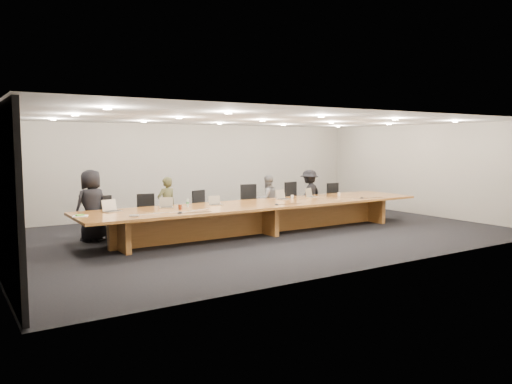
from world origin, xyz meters
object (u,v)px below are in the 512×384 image
laptop_d (284,194)px  chair_mid_right (251,204)px  laptop_b (166,202)px  paper_cup_near (292,197)px  water_bottle (188,203)px  paper_cup_far (339,194)px  chair_right (296,201)px  chair_left (148,214)px  person_c (267,200)px  chair_far_left (106,218)px  person_a (92,205)px  amber_mug (180,207)px  laptop_a (112,206)px  mic_right (362,198)px  chair_far_right (337,199)px  person_b (167,205)px  mic_left (180,213)px  mic_center (277,204)px  chair_mid_left (204,209)px  person_d (309,195)px  av_box (134,216)px  conference_table (263,212)px  laptop_e (312,192)px  laptop_c (216,200)px

laptop_d → chair_mid_right: bearing=98.7°
laptop_b → paper_cup_near: size_ratio=3.20×
water_bottle → paper_cup_far: bearing=-1.5°
chair_mid_right → chair_right: size_ratio=0.98×
chair_left → person_c: size_ratio=0.75×
chair_far_left → water_bottle: size_ratio=5.31×
chair_left → laptop_d: (3.39, -0.92, 0.38)m
chair_mid_right → person_a: person_a is taller
laptop_b → amber_mug: laptop_b is taller
chair_right → laptop_a: size_ratio=3.29×
laptop_b → mic_right: 5.27m
chair_far_right → paper_cup_near: size_ratio=10.42×
chair_mid_right → laptop_a: 4.23m
person_b → mic_right: bearing=148.0°
mic_left → mic_center: 2.57m
person_a → person_b: bearing=162.8°
chair_mid_right → mic_right: 3.00m
chair_mid_left → mic_right: chair_mid_left is taller
person_d → av_box: 6.06m
chair_far_left → water_bottle: (1.65, -0.85, 0.33)m
amber_mug → water_bottle: bearing=43.9°
chair_far_right → person_c: person_c is taller
chair_far_left → person_b: size_ratio=0.74×
conference_table → water_bottle: 1.93m
chair_right → person_d: person_d is taller
paper_cup_far → water_bottle: bearing=178.5°
paper_cup_far → mic_right: 0.77m
chair_far_left → laptop_e: bearing=-12.8°
chair_mid_right → amber_mug: chair_mid_right is taller
chair_mid_left → av_box: bearing=-161.5°
paper_cup_near → mic_right: bearing=-30.6°
chair_mid_left → laptop_b: (-1.42, -0.92, 0.36)m
chair_left → water_bottle: (0.60, -0.98, 0.34)m
chair_far_left → chair_left: chair_far_left is taller
laptop_c → person_c: bearing=30.4°
chair_far_left → paper_cup_far: size_ratio=10.69×
chair_left → person_a: size_ratio=0.62×
chair_mid_left → paper_cup_near: size_ratio=10.51×
laptop_d → paper_cup_near: 0.31m
chair_mid_left → laptop_d: chair_mid_left is taller
conference_table → person_b: person_b is taller
person_a → laptop_e: (5.73, -0.85, 0.06)m
laptop_b → laptop_d: 3.27m
chair_right → chair_far_right: size_ratio=1.12×
chair_left → laptop_d: laptop_d is taller
av_box → mic_left: mic_left is taller
person_a → mic_center: size_ratio=13.72×
chair_far_left → laptop_e: 5.50m
chair_mid_left → mic_right: size_ratio=8.08×
amber_mug → av_box: 1.32m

